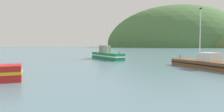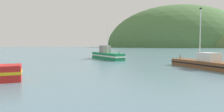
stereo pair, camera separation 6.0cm
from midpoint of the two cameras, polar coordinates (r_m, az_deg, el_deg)
hill_mid_left at (r=292.01m, az=26.93°, el=2.25°), size 126.80×101.44×85.66m
hill_far_left at (r=247.29m, az=17.67°, el=2.34°), size 161.71×129.37×92.88m
fishing_boat_green at (r=41.14m, az=-1.54°, el=0.27°), size 6.50×10.88×7.22m
fishing_boat_brown at (r=27.88m, az=24.04°, el=-1.85°), size 5.30×10.64×7.50m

